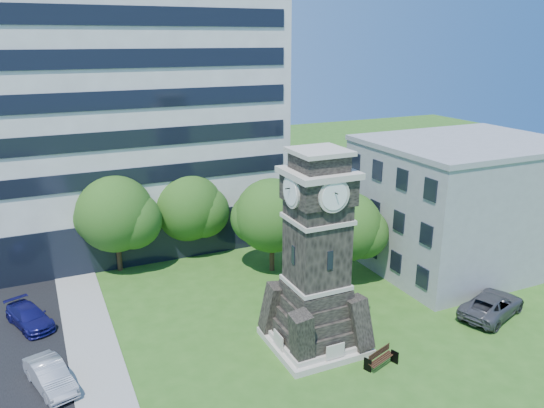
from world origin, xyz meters
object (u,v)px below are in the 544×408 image
clock_tower (316,265)px  car_street_north (29,317)px  park_bench (381,358)px  car_street_mid (50,376)px  car_east_lot (492,305)px

clock_tower → car_street_north: 19.17m
park_bench → car_street_mid: bearing=142.4°
car_east_lot → clock_tower: bearing=62.1°
car_street_mid → car_east_lot: 27.96m
car_street_north → park_bench: (18.21, -13.33, -0.11)m
clock_tower → car_east_lot: 13.59m
car_east_lot → park_bench: car_east_lot is taller
car_east_lot → park_bench: size_ratio=2.85×
car_street_mid → park_bench: bearing=-35.8°
car_street_mid → park_bench: 18.26m
car_east_lot → park_bench: bearing=80.1°
car_street_north → car_east_lot: (28.56, -11.63, 0.13)m
clock_tower → car_east_lot: bearing=-8.7°
clock_tower → car_street_mid: size_ratio=2.80×
car_street_north → car_east_lot: 30.83m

